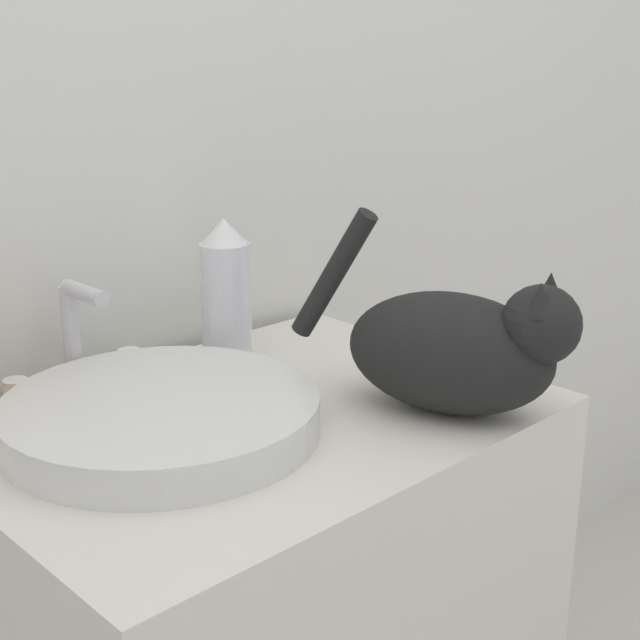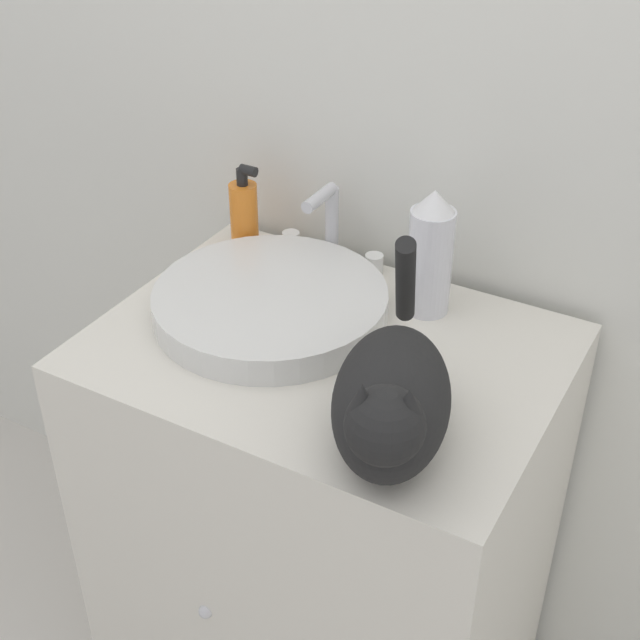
# 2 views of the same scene
# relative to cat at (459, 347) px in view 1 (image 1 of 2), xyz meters

# --- Properties ---
(wall_back) EXTENTS (6.00, 0.05, 2.50)m
(wall_back) POSITION_rel_cat_xyz_m (-0.19, 0.48, 0.31)
(wall_back) COLOR silver
(wall_back) RESTS_ON ground_plane
(sink_basin) EXTENTS (0.38, 0.38, 0.05)m
(sink_basin) POSITION_rel_cat_xyz_m (-0.31, 0.20, -0.06)
(sink_basin) COLOR silver
(sink_basin) RESTS_ON vanity_cabinet
(faucet) EXTENTS (0.20, 0.10, 0.15)m
(faucet) POSITION_rel_cat_xyz_m (-0.31, 0.40, -0.02)
(faucet) COLOR silver
(faucet) RESTS_ON vanity_cabinet
(cat) EXTENTS (0.23, 0.38, 0.25)m
(cat) POSITION_rel_cat_xyz_m (0.00, 0.00, 0.00)
(cat) COLOR black
(cat) RESTS_ON vanity_cabinet
(spray_bottle) EXTENTS (0.07, 0.07, 0.21)m
(spray_bottle) POSITION_rel_cat_xyz_m (-0.10, 0.34, 0.02)
(spray_bottle) COLOR silver
(spray_bottle) RESTS_ON vanity_cabinet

